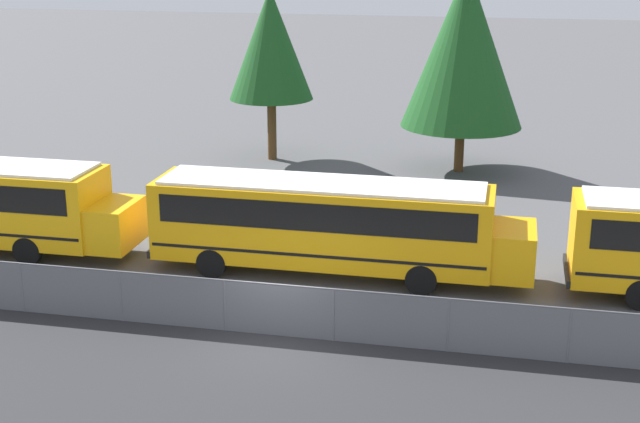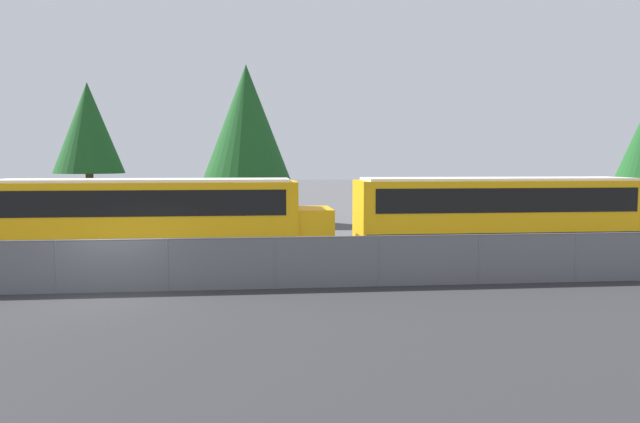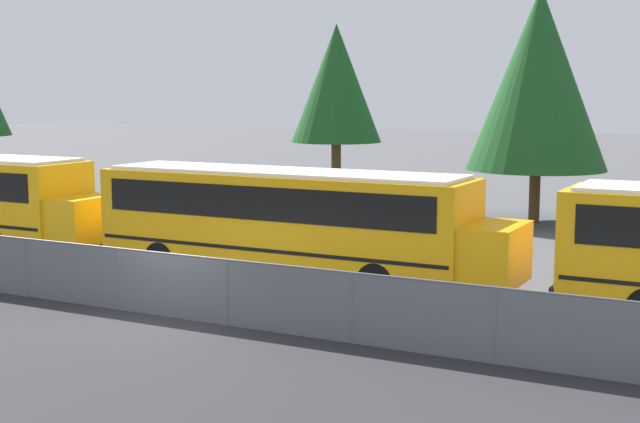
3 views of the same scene
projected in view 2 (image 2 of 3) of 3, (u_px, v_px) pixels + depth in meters
ground_plane at (113, 292)px, 17.96m from camera, size 200.00×200.00×0.00m
road_strip at (44, 358)px, 12.01m from camera, size 111.86×12.00×0.01m
fence at (112, 265)px, 17.89m from camera, size 77.93×0.07×1.55m
school_bus_2 at (154, 213)px, 22.73m from camera, size 12.39×2.56×3.12m
school_bus_3 at (503, 210)px, 24.37m from camera, size 12.39×2.56×3.12m
tree_0 at (246, 126)px, 36.88m from camera, size 5.58×5.58×9.41m
tree_2 at (88, 128)px, 36.30m from camera, size 4.07×4.07×8.30m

